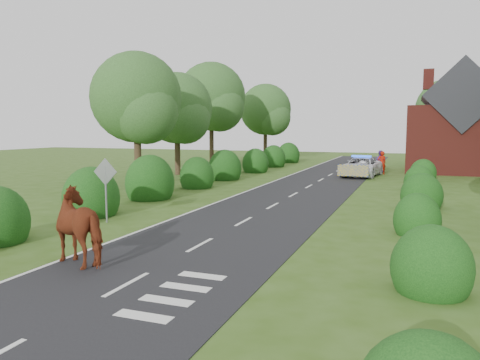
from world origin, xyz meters
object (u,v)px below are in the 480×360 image
at_px(police_van, 361,167).
at_px(pedestrian_purple, 380,161).
at_px(road_sign, 106,181).
at_px(pedestrian_red, 382,163).
at_px(cow, 85,231).

height_order(police_van, pedestrian_purple, pedestrian_purple).
height_order(road_sign, pedestrian_red, road_sign).
bearing_deg(cow, pedestrian_red, -176.35).
distance_m(pedestrian_red, pedestrian_purple, 2.01).
bearing_deg(pedestrian_red, road_sign, 45.61).
distance_m(cow, pedestrian_red, 29.28).
bearing_deg(pedestrian_purple, police_van, 81.92).
height_order(cow, police_van, cow).
height_order(road_sign, pedestrian_purple, road_sign).
relative_size(police_van, pedestrian_red, 3.01).
relative_size(cow, police_van, 0.44).
distance_m(road_sign, pedestrian_red, 25.44).
bearing_deg(cow, police_van, -174.42).
bearing_deg(pedestrian_red, pedestrian_purple, -105.83).
relative_size(cow, pedestrian_red, 1.33).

